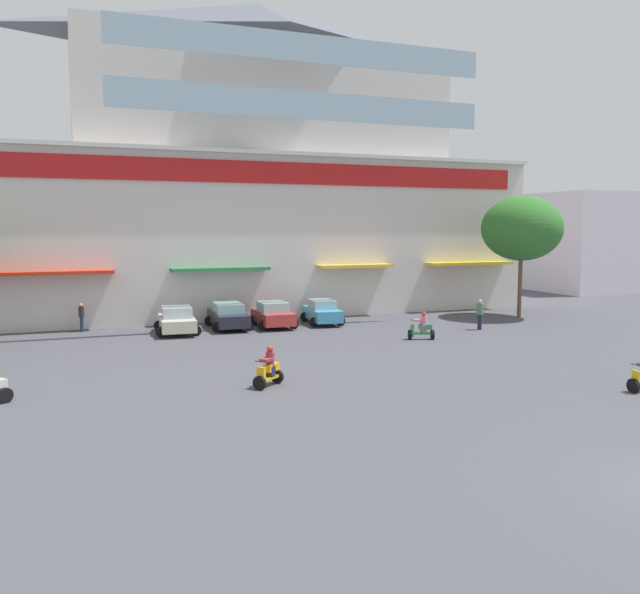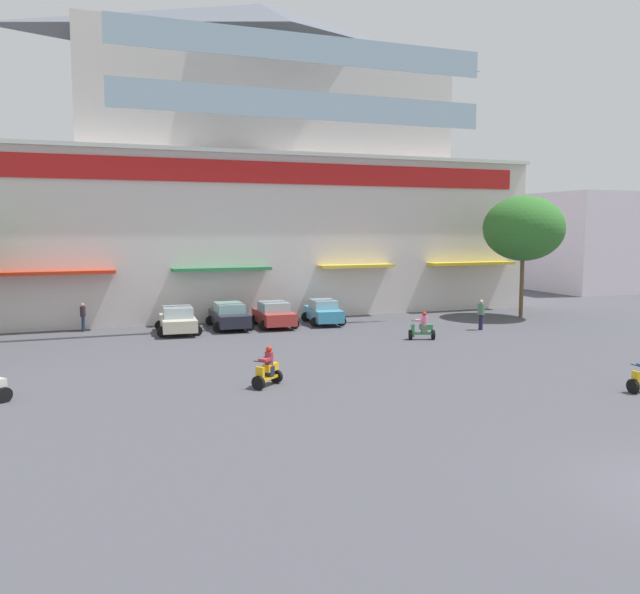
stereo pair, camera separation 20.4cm
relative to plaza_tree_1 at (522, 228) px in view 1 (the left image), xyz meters
The scene contains 12 objects.
ground_plane 20.08m from the plaza_tree_1, 140.17° to the right, with size 128.00×128.00×0.00m, color #46474E.
colonial_building 18.30m from the plaza_tree_1, 145.33° to the left, with size 36.86×15.05×21.59m.
flank_building_right 23.66m from the plaza_tree_1, 36.20° to the left, with size 12.20×10.78×9.13m.
plaza_tree_1 is the anchor object (origin of this frame).
parked_car_0 22.94m from the plaza_tree_1, behind, with size 2.61×4.07×1.51m.
parked_car_1 19.99m from the plaza_tree_1, behind, with size 2.51×4.47×1.51m.
parked_car_2 17.45m from the plaza_tree_1, behind, with size 2.51×3.93×1.52m.
parked_car_3 14.43m from the plaza_tree_1, behind, with size 2.46×3.99×1.50m.
scooter_rider_3 24.89m from the plaza_tree_1, 149.45° to the right, with size 1.36×1.27×1.53m.
scooter_rider_5 12.86m from the plaza_tree_1, 152.82° to the right, with size 1.45×0.93×1.50m.
pedestrian_0 28.02m from the plaza_tree_1, behind, with size 0.33×0.33×1.65m.
pedestrian_1 8.28m from the plaza_tree_1, 147.03° to the right, with size 0.52×0.52×1.77m.
Camera 1 is at (-12.91, -10.06, 5.93)m, focal length 36.47 mm.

